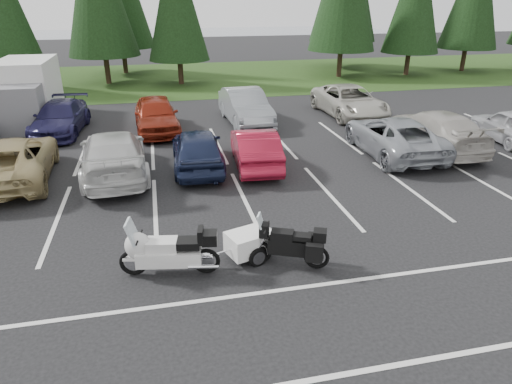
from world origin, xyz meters
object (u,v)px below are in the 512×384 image
(car_near_5, at_px, (255,148))
(car_near_7, at_px, (434,130))
(car_near_3, at_px, (114,154))
(car_near_4, at_px, (197,149))
(touring_motorcycle, at_px, (169,247))
(car_near_8, at_px, (512,126))
(car_near_2, at_px, (12,160))
(adventure_motorcycle, at_px, (288,241))
(car_far_1, at_px, (60,118))
(car_far_4, at_px, (349,101))
(car_far_2, at_px, (156,115))
(cargo_trailer, at_px, (249,245))
(car_near_6, at_px, (393,136))
(car_far_3, at_px, (245,107))
(box_truck, at_px, (25,93))

(car_near_5, distance_m, car_near_7, 7.49)
(car_near_3, bearing_deg, car_near_7, 177.12)
(car_near_4, height_order, touring_motorcycle, car_near_4)
(car_near_8, xyz_separation_m, touring_motorcycle, (-14.57, -6.98, -0.03))
(car_near_2, xyz_separation_m, touring_motorcycle, (4.86, -6.88, -0.05))
(car_near_7, xyz_separation_m, adventure_motorcycle, (-8.19, -7.15, -0.14))
(car_near_8, bearing_deg, car_far_1, -11.21)
(car_near_7, distance_m, car_far_4, 6.00)
(car_near_2, height_order, car_far_1, car_near_2)
(car_far_4, bearing_deg, car_far_1, 179.02)
(car_near_7, distance_m, car_near_8, 3.70)
(adventure_motorcycle, bearing_deg, car_near_3, 145.30)
(car_near_3, relative_size, car_far_2, 1.15)
(car_far_1, xyz_separation_m, cargo_trailer, (6.13, -12.36, -0.35))
(adventure_motorcycle, bearing_deg, car_far_2, 126.02)
(car_near_4, distance_m, car_near_6, 7.63)
(car_near_4, distance_m, car_near_7, 9.55)
(car_near_6, distance_m, car_far_3, 7.49)
(car_far_1, height_order, car_far_2, car_far_2)
(car_far_1, height_order, cargo_trailer, car_far_1)
(car_far_1, distance_m, touring_motorcycle, 13.34)
(car_near_7, xyz_separation_m, car_far_3, (-6.64, 5.57, 0.03))
(car_near_7, bearing_deg, car_far_4, -79.86)
(car_near_3, distance_m, adventure_motorcycle, 8.04)
(box_truck, relative_size, car_near_6, 1.05)
(cargo_trailer, bearing_deg, box_truck, 100.00)
(box_truck, relative_size, touring_motorcycle, 2.26)
(car_far_3, relative_size, touring_motorcycle, 2.00)
(car_near_8, xyz_separation_m, car_far_4, (-4.81, 5.83, 0.04))
(car_near_4, relative_size, car_near_6, 0.82)
(car_far_1, bearing_deg, car_near_6, -19.51)
(car_near_5, distance_m, adventure_motorcycle, 6.76)
(car_far_3, distance_m, adventure_motorcycle, 12.81)
(car_near_8, height_order, car_far_2, car_far_2)
(car_far_4, bearing_deg, adventure_motorcycle, -120.17)
(car_near_3, relative_size, cargo_trailer, 3.54)
(car_near_4, distance_m, car_far_3, 6.49)
(car_near_6, distance_m, touring_motorcycle, 11.16)
(car_near_8, distance_m, car_far_4, 7.56)
(car_near_2, relative_size, car_near_4, 1.22)
(car_far_1, height_order, car_far_3, car_far_3)
(car_far_1, bearing_deg, car_near_2, -91.15)
(car_near_2, relative_size, car_far_2, 1.14)
(car_near_7, distance_m, adventure_motorcycle, 10.87)
(car_far_1, height_order, adventure_motorcycle, car_far_1)
(car_near_4, relative_size, cargo_trailer, 2.89)
(car_near_6, xyz_separation_m, adventure_motorcycle, (-6.28, -6.90, -0.10))
(car_near_2, distance_m, car_far_4, 15.77)
(car_near_6, distance_m, adventure_motorcycle, 9.33)
(car_near_4, xyz_separation_m, car_far_4, (8.44, 6.12, 0.02))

